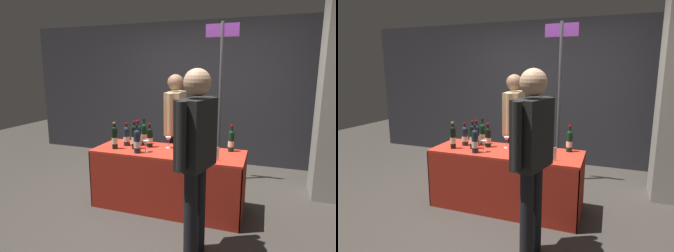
% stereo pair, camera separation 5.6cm
% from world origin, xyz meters
% --- Properties ---
extents(ground_plane, '(12.00, 12.00, 0.00)m').
position_xyz_m(ground_plane, '(0.00, 0.00, 0.00)').
color(ground_plane, '#38332D').
extents(back_partition, '(7.20, 0.12, 2.54)m').
position_xyz_m(back_partition, '(0.00, 2.04, 1.27)').
color(back_partition, '#2D2D33').
rests_on(back_partition, ground_plane).
extents(tasting_table, '(1.81, 0.64, 0.73)m').
position_xyz_m(tasting_table, '(0.00, 0.00, 0.50)').
color(tasting_table, red).
rests_on(tasting_table, ground_plane).
extents(featured_wine_bottle, '(0.08, 0.08, 0.29)m').
position_xyz_m(featured_wine_bottle, '(-0.58, 0.05, 0.85)').
color(featured_wine_bottle, '#192333').
rests_on(featured_wine_bottle, tasting_table).
extents(display_bottle_0, '(0.08, 0.08, 0.35)m').
position_xyz_m(display_bottle_0, '(-0.41, -0.06, 0.88)').
color(display_bottle_0, black).
rests_on(display_bottle_0, tasting_table).
extents(display_bottle_1, '(0.08, 0.08, 0.33)m').
position_xyz_m(display_bottle_1, '(-0.44, 0.09, 0.87)').
color(display_bottle_1, '#192333').
rests_on(display_bottle_1, tasting_table).
extents(display_bottle_2, '(0.08, 0.08, 0.30)m').
position_xyz_m(display_bottle_2, '(-0.27, 0.07, 0.86)').
color(display_bottle_2, black).
rests_on(display_bottle_2, tasting_table).
extents(display_bottle_3, '(0.08, 0.08, 0.33)m').
position_xyz_m(display_bottle_3, '(-0.31, -0.21, 0.87)').
color(display_bottle_3, '#192333').
rests_on(display_bottle_3, tasting_table).
extents(display_bottle_4, '(0.07, 0.07, 0.32)m').
position_xyz_m(display_bottle_4, '(0.72, 0.21, 0.86)').
color(display_bottle_4, black).
rests_on(display_bottle_4, tasting_table).
extents(display_bottle_5, '(0.07, 0.07, 0.33)m').
position_xyz_m(display_bottle_5, '(-0.64, -0.14, 0.87)').
color(display_bottle_5, black).
rests_on(display_bottle_5, tasting_table).
extents(display_bottle_6, '(0.08, 0.08, 0.34)m').
position_xyz_m(display_bottle_6, '(-0.39, 0.18, 0.87)').
color(display_bottle_6, black).
rests_on(display_bottle_6, tasting_table).
extents(wine_glass_near_vendor, '(0.08, 0.08, 0.14)m').
position_xyz_m(wine_glass_near_vendor, '(-0.23, -0.15, 0.83)').
color(wine_glass_near_vendor, silver).
rests_on(wine_glass_near_vendor, tasting_table).
extents(wine_glass_mid, '(0.07, 0.07, 0.14)m').
position_xyz_m(wine_glass_mid, '(0.44, -0.16, 0.83)').
color(wine_glass_mid, silver).
rests_on(wine_glass_mid, tasting_table).
extents(wine_glass_near_taster, '(0.07, 0.07, 0.14)m').
position_xyz_m(wine_glass_near_taster, '(-0.04, 0.11, 0.83)').
color(wine_glass_near_taster, silver).
rests_on(wine_glass_near_taster, tasting_table).
extents(flower_vase, '(0.09, 0.11, 0.40)m').
position_xyz_m(flower_vase, '(0.16, 0.02, 0.86)').
color(flower_vase, slate).
rests_on(flower_vase, tasting_table).
extents(brochure_stand, '(0.13, 0.06, 0.15)m').
position_xyz_m(brochure_stand, '(0.58, -0.20, 0.80)').
color(brochure_stand, silver).
rests_on(brochure_stand, tasting_table).
extents(vendor_presenter, '(0.24, 0.62, 1.62)m').
position_xyz_m(vendor_presenter, '(-0.11, 0.61, 0.98)').
color(vendor_presenter, '#2D3347').
rests_on(vendor_presenter, ground_plane).
extents(taster_foreground_right, '(0.30, 0.56, 1.69)m').
position_xyz_m(taster_foreground_right, '(0.53, -0.79, 1.02)').
color(taster_foreground_right, black).
rests_on(taster_foreground_right, ground_plane).
extents(booth_signpost, '(0.47, 0.04, 2.35)m').
position_xyz_m(booth_signpost, '(0.43, 1.09, 1.42)').
color(booth_signpost, '#47474C').
rests_on(booth_signpost, ground_plane).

